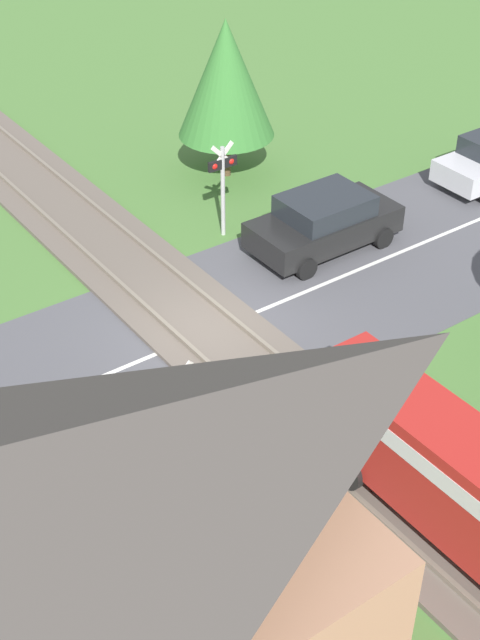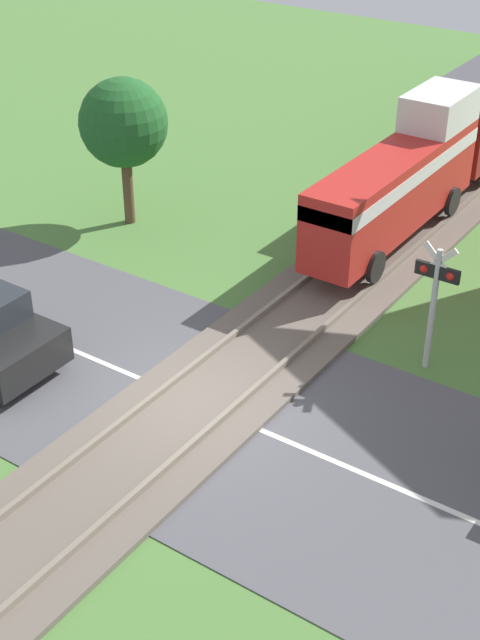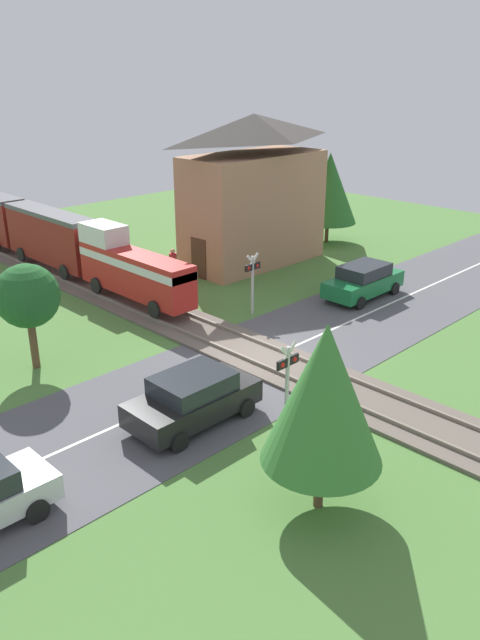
{
  "view_description": "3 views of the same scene",
  "coord_description": "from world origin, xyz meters",
  "px_view_note": "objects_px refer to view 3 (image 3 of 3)",
  "views": [
    {
      "loc": [
        9.27,
        14.3,
        12.59
      ],
      "look_at": [
        0.0,
        1.37,
        1.2
      ],
      "focal_mm": 50.0,
      "sensor_mm": 36.0,
      "label": 1
    },
    {
      "loc": [
        8.32,
        -10.76,
        10.26
      ],
      "look_at": [
        0.0,
        1.37,
        1.2
      ],
      "focal_mm": 50.0,
      "sensor_mm": 36.0,
      "label": 2
    },
    {
      "loc": [
        -15.51,
        -14.23,
        10.06
      ],
      "look_at": [
        0.0,
        1.37,
        1.2
      ],
      "focal_mm": 35.0,
      "sensor_mm": 36.0,
      "label": 3
    }
  ],
  "objects_px": {
    "crossing_signal_west_approach": "(287,374)",
    "crossing_signal_east_approach": "(253,275)",
    "pedestrian_by_station": "(173,265)",
    "train": "(49,236)",
    "car_near_crossing": "(193,398)",
    "car_far_side": "(363,281)",
    "station_building": "(253,193)"
  },
  "relations": [
    {
      "from": "crossing_signal_east_approach",
      "to": "car_near_crossing",
      "type": "bearing_deg",
      "value": -147.02
    },
    {
      "from": "train",
      "to": "station_building",
      "type": "height_order",
      "value": "station_building"
    },
    {
      "from": "crossing_signal_east_approach",
      "to": "station_building",
      "type": "bearing_deg",
      "value": 43.9
    },
    {
      "from": "pedestrian_by_station",
      "to": "train",
      "type": "bearing_deg",
      "value": 123.32
    },
    {
      "from": "train",
      "to": "crossing_signal_east_approach",
      "type": "xyz_separation_m",
      "value": [
        3.01,
        -12.1,
        -0.1
      ]
    },
    {
      "from": "crossing_signal_west_approach",
      "to": "crossing_signal_east_approach",
      "type": "xyz_separation_m",
      "value": [
        6.01,
        7.25,
        0.0
      ]
    },
    {
      "from": "crossing_signal_west_approach",
      "to": "pedestrian_by_station",
      "type": "height_order",
      "value": "crossing_signal_west_approach"
    },
    {
      "from": "train",
      "to": "crossing_signal_east_approach",
      "type": "distance_m",
      "value": 12.47
    },
    {
      "from": "train",
      "to": "car_near_crossing",
      "type": "relative_size",
      "value": 5.29
    },
    {
      "from": "train",
      "to": "pedestrian_by_station",
      "type": "relative_size",
      "value": 13.86
    },
    {
      "from": "car_far_side",
      "to": "crossing_signal_east_approach",
      "type": "bearing_deg",
      "value": 157.44
    },
    {
      "from": "car_near_crossing",
      "to": "car_far_side",
      "type": "distance_m",
      "value": 13.38
    },
    {
      "from": "car_near_crossing",
      "to": "crossing_signal_east_approach",
      "type": "xyz_separation_m",
      "value": [
        7.81,
        5.07,
        0.96
      ]
    },
    {
      "from": "train",
      "to": "station_building",
      "type": "distance_m",
      "value": 11.11
    },
    {
      "from": "pedestrian_by_station",
      "to": "station_building",
      "type": "bearing_deg",
      "value": -10.4
    },
    {
      "from": "car_far_side",
      "to": "station_building",
      "type": "xyz_separation_m",
      "value": [
        0.44,
        7.67,
        3.03
      ]
    },
    {
      "from": "car_near_crossing",
      "to": "pedestrian_by_station",
      "type": "relative_size",
      "value": 2.62
    },
    {
      "from": "pedestrian_by_station",
      "to": "car_near_crossing",
      "type": "bearing_deg",
      "value": -126.71
    },
    {
      "from": "train",
      "to": "pedestrian_by_station",
      "type": "xyz_separation_m",
      "value": [
        3.75,
        -5.7,
        -1.16
      ]
    },
    {
      "from": "crossing_signal_west_approach",
      "to": "pedestrian_by_station",
      "type": "distance_m",
      "value": 15.27
    },
    {
      "from": "pedestrian_by_station",
      "to": "crossing_signal_east_approach",
      "type": "bearing_deg",
      "value": -96.6
    },
    {
      "from": "car_far_side",
      "to": "pedestrian_by_station",
      "type": "height_order",
      "value": "car_far_side"
    },
    {
      "from": "train",
      "to": "crossing_signal_west_approach",
      "type": "relative_size",
      "value": 7.95
    },
    {
      "from": "crossing_signal_west_approach",
      "to": "station_building",
      "type": "relative_size",
      "value": 0.32
    },
    {
      "from": "car_far_side",
      "to": "crossing_signal_east_approach",
      "type": "relative_size",
      "value": 1.57
    },
    {
      "from": "pedestrian_by_station",
      "to": "crossing_signal_west_approach",
      "type": "bearing_deg",
      "value": -116.33
    },
    {
      "from": "crossing_signal_east_approach",
      "to": "car_far_side",
      "type": "bearing_deg",
      "value": -22.56
    },
    {
      "from": "car_near_crossing",
      "to": "train",
      "type": "bearing_deg",
      "value": 74.38
    },
    {
      "from": "car_far_side",
      "to": "station_building",
      "type": "height_order",
      "value": "station_building"
    },
    {
      "from": "crossing_signal_east_approach",
      "to": "station_building",
      "type": "height_order",
      "value": "station_building"
    },
    {
      "from": "car_far_side",
      "to": "crossing_signal_west_approach",
      "type": "xyz_separation_m",
      "value": [
        -11.27,
        -5.07,
        0.95
      ]
    },
    {
      "from": "crossing_signal_west_approach",
      "to": "pedestrian_by_station",
      "type": "bearing_deg",
      "value": 63.67
    }
  ]
}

